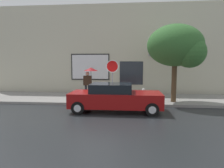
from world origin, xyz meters
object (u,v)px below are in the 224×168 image
at_px(fire_hydrant, 143,95).
at_px(pedestrian_with_umbrella, 90,75).
at_px(parked_car, 115,97).
at_px(stop_sign, 112,72).
at_px(street_tree, 178,47).

relative_size(fire_hydrant, pedestrian_with_umbrella, 0.39).
relative_size(parked_car, fire_hydrant, 5.81).
xyz_separation_m(parked_car, stop_sign, (-0.30, 1.82, 1.21)).
bearing_deg(parked_car, stop_sign, 99.26).
height_order(street_tree, stop_sign, street_tree).
bearing_deg(street_tree, fire_hydrant, 176.83).
height_order(parked_car, stop_sign, stop_sign).
bearing_deg(fire_hydrant, pedestrian_with_umbrella, 171.62).
xyz_separation_m(pedestrian_with_umbrella, street_tree, (5.38, -0.61, 1.67)).
distance_m(parked_car, stop_sign, 2.21).
bearing_deg(stop_sign, parked_car, -80.74).
bearing_deg(stop_sign, fire_hydrant, 7.12).
height_order(fire_hydrant, street_tree, street_tree).
bearing_deg(pedestrian_with_umbrella, stop_sign, -25.66).
bearing_deg(street_tree, pedestrian_with_umbrella, 173.49).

